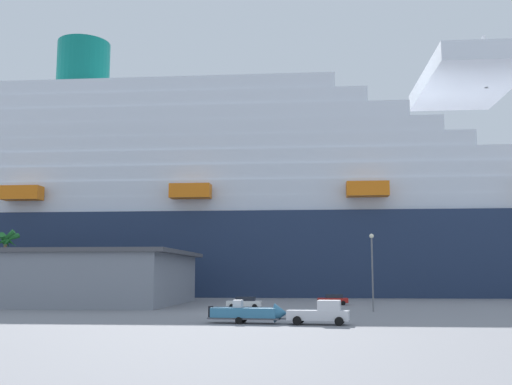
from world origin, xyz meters
TOP-DOWN VIEW (x-y plane):
  - ground_plane at (0.00, 30.00)m, footprint 600.00×600.00m
  - cruise_ship at (-12.27, 62.69)m, footprint 236.33×49.33m
  - pickup_truck at (8.73, -15.98)m, footprint 5.89×3.14m
  - small_boat_on_trailer at (2.38, -14.69)m, footprint 8.51×3.23m
  - palm_tree at (-31.06, 8.71)m, footprint 3.48×3.56m
  - street_lamp at (16.88, 2.74)m, footprint 0.56×0.56m
  - parked_car_red_hatchback at (13.85, 18.85)m, footprint 4.53×2.24m
  - parked_car_white_van at (1.00, 9.35)m, footprint 4.72×2.38m

SIDE VIEW (x-z plane):
  - ground_plane at x=0.00m, z-range 0.00..0.00m
  - parked_car_red_hatchback at x=13.85m, z-range 0.04..1.62m
  - parked_car_white_van at x=1.00m, z-range 0.04..1.62m
  - small_boat_on_trailer at x=2.38m, z-range -0.12..2.03m
  - pickup_truck at x=8.73m, z-range -0.06..2.14m
  - street_lamp at x=16.88m, z-range 1.29..10.78m
  - palm_tree at x=-31.06m, z-range 3.30..13.77m
  - cruise_ship at x=-12.27m, z-range -13.90..50.74m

